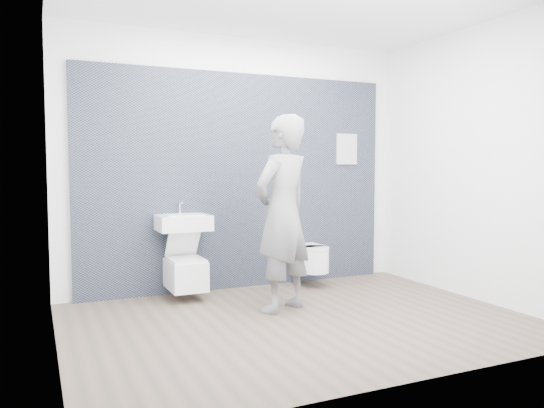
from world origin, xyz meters
name	(u,v)px	position (x,y,z in m)	size (l,w,h in m)	color
ground	(300,320)	(0.00, 0.00, 0.00)	(4.00, 4.00, 0.00)	brown
room_shell	(300,123)	(0.00, 0.00, 1.74)	(4.00, 4.00, 4.00)	white
tile_wall	(241,287)	(0.00, 1.47, 0.00)	(3.60, 0.06, 2.40)	black
washbasin	(184,222)	(-0.72, 1.24, 0.79)	(0.53, 0.40, 0.40)	white
toilet_square	(185,272)	(-0.72, 1.18, 0.28)	(0.36, 0.51, 0.63)	white
toilet_rounded	(311,258)	(0.74, 1.17, 0.32)	(0.31, 0.54, 0.29)	white
info_placard	(345,277)	(1.37, 1.43, 0.00)	(0.28, 0.03, 0.37)	white
visitor	(282,214)	(0.00, 0.37, 0.92)	(0.67, 0.44, 1.85)	slate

